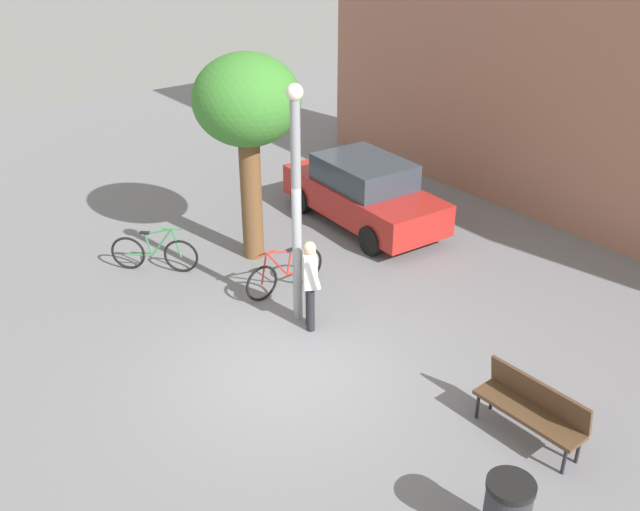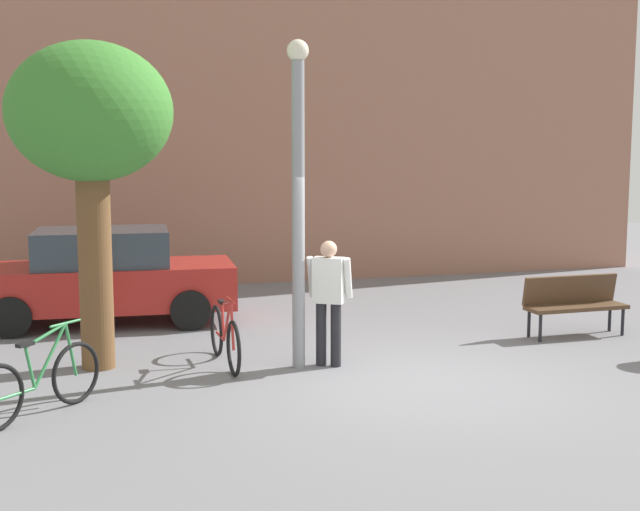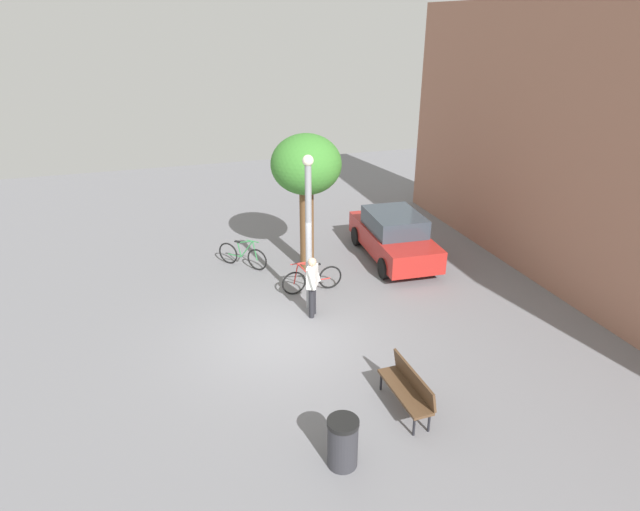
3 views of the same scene
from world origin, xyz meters
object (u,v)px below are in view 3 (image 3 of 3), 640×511
at_px(lamppost, 309,228).
at_px(bicycle_green, 243,256).
at_px(person_by_lamppost, 313,283).
at_px(trash_bin, 343,442).
at_px(parked_car_red, 393,236).
at_px(park_bench, 408,386).
at_px(plaza_tree, 306,168).
at_px(bicycle_red, 312,279).

relative_size(lamppost, bicycle_green, 3.20).
relative_size(lamppost, person_by_lamppost, 2.53).
xyz_separation_m(bicycle_green, trash_bin, (8.70, 0.19, 0.10)).
height_order(lamppost, parked_car_red, lamppost).
relative_size(person_by_lamppost, trash_bin, 1.74).
height_order(park_bench, trash_bin, trash_bin).
xyz_separation_m(person_by_lamppost, bicycle_green, (-3.59, -1.21, -0.58)).
relative_size(park_bench, bicycle_green, 1.22).
relative_size(plaza_tree, bicycle_green, 3.19).
bearing_deg(bicycle_red, person_by_lamppost, -16.14).
distance_m(lamppost, parked_car_red, 4.57).
distance_m(person_by_lamppost, bicycle_red, 1.49).
relative_size(bicycle_green, bicycle_red, 0.73).
bearing_deg(bicycle_green, plaza_tree, 71.39).
distance_m(plaza_tree, trash_bin, 8.67).
xyz_separation_m(person_by_lamppost, parked_car_red, (-2.79, 3.60, -0.19)).
bearing_deg(trash_bin, plaza_tree, 167.83).
distance_m(lamppost, bicycle_red, 2.19).
relative_size(bicycle_green, parked_car_red, 0.31).
bearing_deg(bicycle_green, bicycle_red, 35.06).
distance_m(bicycle_green, trash_bin, 8.70).
height_order(person_by_lamppost, bicycle_green, person_by_lamppost).
distance_m(person_by_lamppost, plaza_tree, 3.77).
distance_m(bicycle_green, parked_car_red, 4.89).
height_order(bicycle_green, trash_bin, bicycle_green).
distance_m(lamppost, plaza_tree, 2.77).
relative_size(bicycle_red, trash_bin, 1.88).
relative_size(bicycle_red, parked_car_red, 0.42).
bearing_deg(park_bench, parked_car_red, 157.43).
bearing_deg(plaza_tree, parked_car_red, 87.01).
xyz_separation_m(lamppost, bicycle_red, (-0.92, 0.36, -1.95)).
height_order(plaza_tree, bicycle_green, plaza_tree).
relative_size(plaza_tree, bicycle_red, 2.33).
bearing_deg(trash_bin, lamppost, 169.28).
bearing_deg(lamppost, person_by_lamppost, -3.55).
xyz_separation_m(plaza_tree, parked_car_red, (0.15, 2.88, -2.43)).
bearing_deg(parked_car_red, bicycle_red, -65.46).
bearing_deg(bicycle_green, parked_car_red, 80.56).
xyz_separation_m(lamppost, park_bench, (4.53, 0.70, -1.79)).
height_order(plaza_tree, bicycle_red, plaza_tree).
xyz_separation_m(lamppost, parked_car_red, (-2.39, 3.58, -1.56)).
xyz_separation_m(lamppost, plaza_tree, (-2.54, 0.69, 0.87)).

